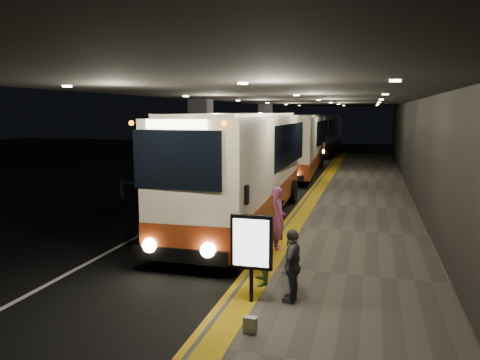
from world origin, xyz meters
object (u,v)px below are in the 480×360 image
Objects in this scene: coach_third at (322,136)px; bag_plain at (250,325)px; coach_second at (298,147)px; passenger_boarding at (278,218)px; passenger_waiting_grey at (292,265)px; info_sign at (251,244)px; bag_polka at (290,280)px; coach_main at (244,172)px; stanchion_post at (282,221)px; passenger_waiting_green at (259,251)px.

coach_third reaches higher than bag_plain.
coach_second is 6.64× the size of passenger_boarding.
coach_third reaches higher than passenger_boarding.
passenger_waiting_grey is 0.84× the size of info_sign.
passenger_waiting_grey is at bearing 73.50° from bag_plain.
passenger_waiting_grey is at bearing -84.24° from coach_second.
info_sign reaches higher than bag_polka.
coach_main reaches higher than stanchion_post.
passenger_waiting_grey is at bearing 171.43° from passenger_boarding.
passenger_waiting_green is 1.09m from info_sign.
bag_polka is at bearing -76.78° from stanchion_post.
coach_second reaches higher than bag_plain.
passenger_boarding is at bearing 106.04° from bag_polka.
stanchion_post is (1.84, -2.60, -1.06)m from coach_main.
passenger_waiting_grey is (0.84, -0.71, -0.02)m from passenger_waiting_green.
passenger_boarding is at bearing -85.77° from coach_second.
coach_main reaches higher than bag_polka.
coach_third is 6.40× the size of passenger_boarding.
coach_main is 6.83× the size of info_sign.
bag_polka reaches higher than bag_plain.
coach_third is at bearing 87.58° from coach_second.
coach_second reaches higher than coach_third.
bag_polka is (0.81, -2.82, -0.67)m from passenger_boarding.
coach_second is 17.03m from passenger_boarding.
passenger_boarding is 4.52× the size of bag_polka.
coach_third is at bearing 88.02° from coach_main.
coach_second is at bearing -17.39° from passenger_boarding.
bag_polka is 3.79m from stanchion_post.
passenger_waiting_green is 0.86× the size of info_sign.
info_sign reaches higher than stanchion_post.
coach_third is at bearing 94.00° from bag_plain.
passenger_waiting_grey is (0.96, -3.46, -0.13)m from passenger_boarding.
coach_main reaches higher than coach_third.
passenger_waiting_green is 3.97× the size of bag_polka.
coach_third is at bearing 93.72° from stanchion_post.
passenger_waiting_grey is (2.97, -20.35, -0.83)m from coach_second.
coach_third is 28.91× the size of bag_polka.
bag_polka is at bearing -68.96° from coach_main.
coach_second is 7.77× the size of passenger_waiting_grey.
passenger_waiting_grey is 0.93m from info_sign.
stanchion_post is (-0.25, 4.58, -0.61)m from info_sign.
passenger_boarding reaches higher than passenger_waiting_grey.
stanchion_post is (-1.01, 4.30, -0.15)m from passenger_waiting_grey.
stanchion_post is at bearing 95.44° from bag_plain.
coach_second reaches higher than passenger_waiting_grey.
coach_third is 6.26× the size of info_sign.
coach_main is 31.51× the size of bag_polka.
passenger_waiting_grey is 1.72m from bag_plain.
coach_second is 20.75m from info_sign.
passenger_waiting_grey is 0.85m from bag_polka.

